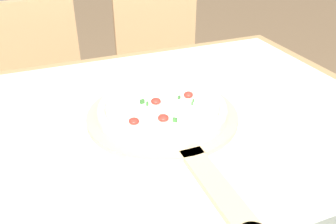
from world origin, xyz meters
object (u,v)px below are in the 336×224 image
object	(u,v)px
pizza_peel	(167,120)
chair_right	(161,75)
chair_left	(40,95)
pizza	(163,108)

from	to	relation	value
pizza_peel	chair_right	bearing A→B (deg)	70.29
pizza_peel	chair_left	xyz separation A→B (m)	(-0.26, 0.79, -0.27)
pizza	chair_right	xyz separation A→B (m)	(0.28, 0.76, -0.29)
chair_left	chair_right	bearing A→B (deg)	2.72
pizza	chair_left	xyz separation A→B (m)	(-0.26, 0.76, -0.29)
pizza	chair_left	world-z (taller)	chair_left
pizza_peel	pizza	xyz separation A→B (m)	(-0.00, 0.03, 0.02)
chair_right	pizza_peel	bearing A→B (deg)	-104.70
pizza	chair_right	world-z (taller)	chair_right
pizza	chair_right	distance (m)	0.86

